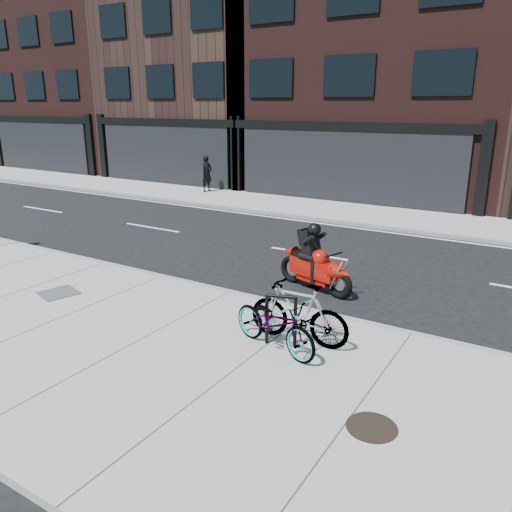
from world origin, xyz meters
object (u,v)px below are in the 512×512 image
Objects in this scene: utility_grate at (59,293)px; bicycle_rear at (299,313)px; manhole_cover at (372,427)px; pedestrian at (207,174)px; bike_rack at (281,316)px; bicycle_front at (275,323)px; motorcycle at (318,264)px.

bicycle_rear is at bearing 7.02° from utility_grate.
manhole_cover is 7.52m from utility_grate.
pedestrian reaches higher than bicycle_rear.
bike_rack reaches higher than utility_grate.
utility_grate is at bearing 108.22° from bicycle_front.
manhole_cover is at bearing -41.47° from motorcycle.
pedestrian reaches higher than motorcycle.
bicycle_front is at bearing 2.40° from utility_grate.
bicycle_front reaches higher than bike_rack.
pedestrian reaches higher than bicycle_front.
manhole_cover is at bearing -7.56° from utility_grate.
bicycle_front is at bearing -131.29° from pedestrian.
motorcycle is at bearing -164.21° from bicycle_rear.
bicycle_front is 3.30m from motorcycle.
bicycle_rear is (0.21, 0.46, 0.07)m from bicycle_front.
manhole_cover is (2.12, -1.41, -0.53)m from bike_rack.
bicycle_front is 2.75× the size of manhole_cover.
bike_rack is 2.60m from manhole_cover.
manhole_cover is at bearing -33.74° from bike_rack.
utility_grate is (-5.33, -0.43, -0.53)m from bike_rack.
motorcycle is 13.47m from pedestrian.
utility_grate is at bearing -85.55° from bicycle_rear.
bicycle_front is 0.51m from bicycle_rear.
manhole_cover is (1.91, -1.67, -0.54)m from bicycle_rear.
utility_grate is (-5.54, -0.68, -0.54)m from bicycle_rear.
pedestrian is at bearing 133.50° from manhole_cover.
manhole_cover is (2.13, -1.21, -0.47)m from bicycle_front.
pedestrian reaches higher than bike_rack.
bicycle_rear is 5.61m from utility_grate.
manhole_cover is at bearing -103.90° from bicycle_front.
bicycle_rear reaches higher than utility_grate.
bicycle_rear is 16.07m from pedestrian.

